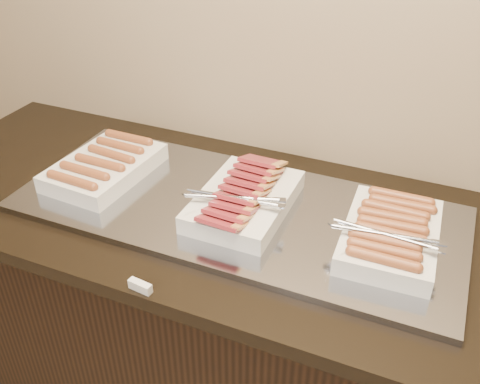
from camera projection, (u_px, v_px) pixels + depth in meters
name	position (u px, v px, depth m)	size (l,w,h in m)	color
counter	(238.00, 328.00, 1.70)	(2.06, 0.76, 0.90)	black
warming_tray	(235.00, 209.00, 1.45)	(1.20, 0.50, 0.02)	#8F929C
dish_left	(105.00, 166.00, 1.56)	(0.24, 0.35, 0.07)	silver
dish_center	(244.00, 199.00, 1.41)	(0.27, 0.36, 0.09)	silver
dish_right	(390.00, 234.00, 1.28)	(0.26, 0.34, 0.08)	silver
label_holder	(140.00, 286.00, 1.19)	(0.06, 0.02, 0.02)	silver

